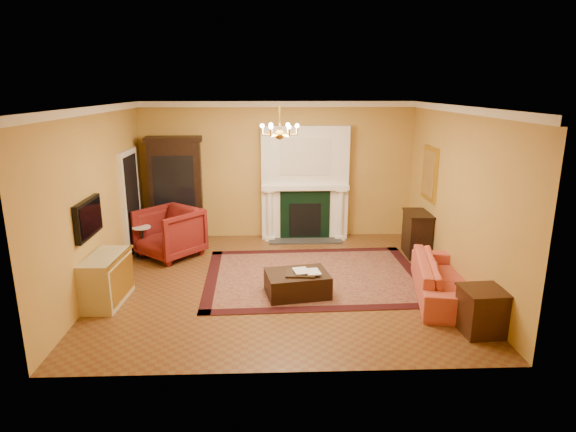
{
  "coord_description": "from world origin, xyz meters",
  "views": [
    {
      "loc": [
        -0.16,
        -7.8,
        3.29
      ],
      "look_at": [
        0.15,
        0.3,
        1.11
      ],
      "focal_mm": 30.0,
      "sensor_mm": 36.0,
      "label": 1
    }
  ],
  "objects_px": {
    "end_table": "(481,312)",
    "pedestal_table": "(142,240)",
    "wingback_armchair": "(169,231)",
    "leather_ottoman": "(297,283)",
    "coral_sofa": "(444,272)",
    "commode": "(107,279)",
    "china_cabinet": "(177,192)",
    "console_table": "(417,234)"
  },
  "relations": [
    {
      "from": "china_cabinet",
      "to": "wingback_armchair",
      "type": "height_order",
      "value": "china_cabinet"
    },
    {
      "from": "china_cabinet",
      "to": "pedestal_table",
      "type": "distance_m",
      "value": 1.43
    },
    {
      "from": "console_table",
      "to": "leather_ottoman",
      "type": "relative_size",
      "value": 0.86
    },
    {
      "from": "pedestal_table",
      "to": "commode",
      "type": "distance_m",
      "value": 2.06
    },
    {
      "from": "wingback_armchair",
      "to": "commode",
      "type": "relative_size",
      "value": 1.05
    },
    {
      "from": "pedestal_table",
      "to": "commode",
      "type": "xyz_separation_m",
      "value": [
        -0.03,
        -2.06,
        0.01
      ]
    },
    {
      "from": "pedestal_table",
      "to": "leather_ottoman",
      "type": "height_order",
      "value": "pedestal_table"
    },
    {
      "from": "end_table",
      "to": "leather_ottoman",
      "type": "distance_m",
      "value": 2.8
    },
    {
      "from": "commode",
      "to": "coral_sofa",
      "type": "height_order",
      "value": "coral_sofa"
    },
    {
      "from": "coral_sofa",
      "to": "leather_ottoman",
      "type": "relative_size",
      "value": 2.14
    },
    {
      "from": "wingback_armchair",
      "to": "pedestal_table",
      "type": "height_order",
      "value": "wingback_armchair"
    },
    {
      "from": "pedestal_table",
      "to": "coral_sofa",
      "type": "distance_m",
      "value": 5.7
    },
    {
      "from": "china_cabinet",
      "to": "commode",
      "type": "relative_size",
      "value": 2.11
    },
    {
      "from": "china_cabinet",
      "to": "console_table",
      "type": "bearing_deg",
      "value": -18.17
    },
    {
      "from": "wingback_armchair",
      "to": "coral_sofa",
      "type": "xyz_separation_m",
      "value": [
        4.78,
        -2.09,
        -0.13
      ]
    },
    {
      "from": "commode",
      "to": "china_cabinet",
      "type": "bearing_deg",
      "value": 83.51
    },
    {
      "from": "pedestal_table",
      "to": "coral_sofa",
      "type": "bearing_deg",
      "value": -21.11
    },
    {
      "from": "wingback_armchair",
      "to": "coral_sofa",
      "type": "bearing_deg",
      "value": 16.84
    },
    {
      "from": "china_cabinet",
      "to": "pedestal_table",
      "type": "bearing_deg",
      "value": -119.32
    },
    {
      "from": "leather_ottoman",
      "to": "china_cabinet",
      "type": "bearing_deg",
      "value": 119.11
    },
    {
      "from": "commode",
      "to": "leather_ottoman",
      "type": "bearing_deg",
      "value": 6.07
    },
    {
      "from": "wingback_armchair",
      "to": "pedestal_table",
      "type": "relative_size",
      "value": 1.69
    },
    {
      "from": "pedestal_table",
      "to": "end_table",
      "type": "xyz_separation_m",
      "value": [
        5.42,
        -3.25,
        -0.06
      ]
    },
    {
      "from": "china_cabinet",
      "to": "pedestal_table",
      "type": "relative_size",
      "value": 3.42
    },
    {
      "from": "pedestal_table",
      "to": "leather_ottoman",
      "type": "relative_size",
      "value": 0.65
    },
    {
      "from": "coral_sofa",
      "to": "end_table",
      "type": "distance_m",
      "value": 1.21
    },
    {
      "from": "coral_sofa",
      "to": "china_cabinet",
      "type": "bearing_deg",
      "value": 68.1
    },
    {
      "from": "coral_sofa",
      "to": "commode",
      "type": "bearing_deg",
      "value": 101.7
    },
    {
      "from": "china_cabinet",
      "to": "end_table",
      "type": "relative_size",
      "value": 3.57
    },
    {
      "from": "wingback_armchair",
      "to": "console_table",
      "type": "bearing_deg",
      "value": 39.64
    },
    {
      "from": "end_table",
      "to": "leather_ottoman",
      "type": "relative_size",
      "value": 0.62
    },
    {
      "from": "wingback_armchair",
      "to": "end_table",
      "type": "height_order",
      "value": "wingback_armchair"
    },
    {
      "from": "wingback_armchair",
      "to": "end_table",
      "type": "relative_size",
      "value": 1.77
    },
    {
      "from": "commode",
      "to": "console_table",
      "type": "xyz_separation_m",
      "value": [
        5.51,
        2.03,
        0.04
      ]
    },
    {
      "from": "coral_sofa",
      "to": "end_table",
      "type": "xyz_separation_m",
      "value": [
        0.11,
        -1.2,
        -0.11
      ]
    },
    {
      "from": "wingback_armchair",
      "to": "coral_sofa",
      "type": "relative_size",
      "value": 0.51
    },
    {
      "from": "coral_sofa",
      "to": "leather_ottoman",
      "type": "height_order",
      "value": "coral_sofa"
    },
    {
      "from": "end_table",
      "to": "pedestal_table",
      "type": "bearing_deg",
      "value": 149.07
    },
    {
      "from": "china_cabinet",
      "to": "console_table",
      "type": "distance_m",
      "value": 5.15
    },
    {
      "from": "end_table",
      "to": "console_table",
      "type": "distance_m",
      "value": 3.22
    },
    {
      "from": "pedestal_table",
      "to": "china_cabinet",
      "type": "bearing_deg",
      "value": 65.75
    },
    {
      "from": "china_cabinet",
      "to": "commode",
      "type": "bearing_deg",
      "value": -104.63
    }
  ]
}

